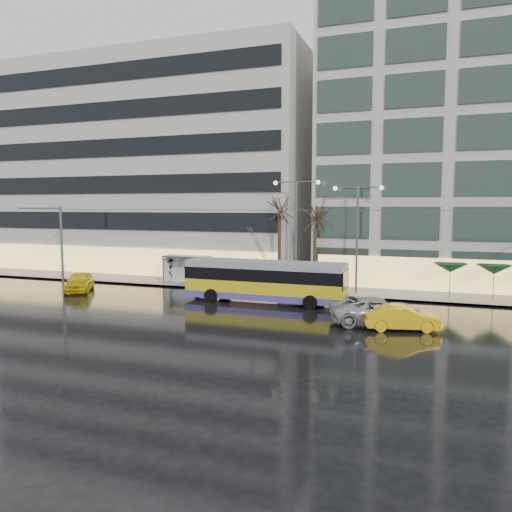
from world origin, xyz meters
The scene contains 19 objects.
ground centered at (0.00, 0.00, 0.00)m, with size 140.00×140.00×0.00m, color black.
sidewalk centered at (2.00, 14.00, 0.07)m, with size 80.00×10.00×0.15m, color gray.
kerb centered at (2.00, 9.05, 0.07)m, with size 80.00×0.10×0.15m, color slate.
building_left centered at (-16.00, 19.00, 11.15)m, with size 34.00×14.00×22.00m, color #B4B1AC.
trolleybus centered at (1.13, 5.27, 1.50)m, with size 12.01×4.73×5.56m.
catenary centered at (1.00, 7.94, 4.25)m, with size 42.24×5.12×7.00m.
bus_shelter centered at (-8.38, 10.69, 1.96)m, with size 4.20×1.60×2.51m.
street_lamp_near centered at (2.00, 10.80, 5.99)m, with size 3.96×0.36×9.03m.
street_lamp_far centered at (7.00, 10.80, 5.71)m, with size 3.96×0.36×8.53m.
tree_a centered at (0.50, 11.00, 7.09)m, with size 3.20×3.20×8.40m.
tree_b centered at (3.50, 11.20, 6.40)m, with size 3.20×3.20×7.70m.
parasol_a centered at (14.00, 11.00, 2.45)m, with size 2.50×2.50×2.65m.
parasol_b centered at (17.00, 11.00, 2.45)m, with size 2.50×2.50×2.65m.
taxi_a centered at (-15.01, 4.70, 0.81)m, with size 1.91×4.74×1.62m, color #DDC20B.
taxi_b centered at (11.19, 0.16, 0.71)m, with size 1.50×4.29×1.41m, color yellow.
sedan_silver centered at (9.79, 1.16, 0.81)m, with size 2.70×5.86×1.63m, color #A1A0A5.
pedestrian_a centered at (-6.49, 9.48, 1.57)m, with size 1.16×1.18×2.19m.
pedestrian_b centered at (-5.09, 9.69, 0.98)m, with size 0.97×0.85×1.66m.
pedestrian_c centered at (-10.13, 11.04, 1.27)m, with size 1.14×1.12×2.11m.
Camera 1 is at (12.77, -29.09, 7.11)m, focal length 35.00 mm.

